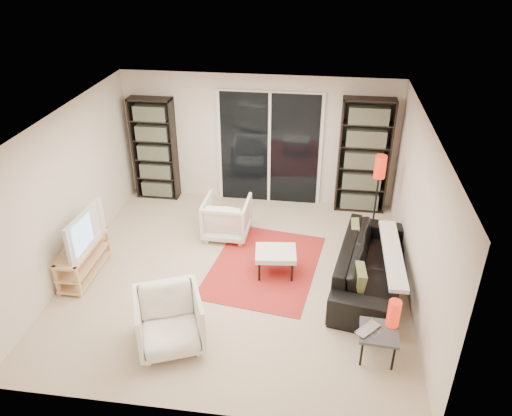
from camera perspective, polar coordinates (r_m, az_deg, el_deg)
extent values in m
plane|color=beige|center=(7.62, -2.19, -7.56)|extent=(5.00, 5.00, 0.00)
cube|color=beige|center=(9.21, 0.34, 7.79)|extent=(5.00, 0.02, 2.40)
cube|color=beige|center=(4.97, -7.51, -13.41)|extent=(5.00, 0.02, 2.40)
cube|color=beige|center=(7.77, -20.85, 1.58)|extent=(0.02, 5.00, 2.40)
cube|color=beige|center=(7.01, 18.18, -0.97)|extent=(0.02, 5.00, 2.40)
cube|color=white|center=(6.48, -2.59, 9.75)|extent=(5.00, 5.00, 0.02)
cube|color=white|center=(9.22, 1.55, 6.79)|extent=(1.92, 0.06, 2.16)
cube|color=black|center=(9.19, 1.53, 6.71)|extent=(1.80, 0.02, 2.10)
cube|color=white|center=(9.18, 1.52, 6.68)|extent=(0.05, 0.02, 2.10)
cube|color=black|center=(9.59, -11.50, 6.62)|extent=(0.80, 0.30, 1.95)
cube|color=brown|center=(9.57, -11.54, 6.57)|extent=(0.70, 0.22, 1.85)
cube|color=black|center=(9.08, 12.23, 5.77)|extent=(0.90, 0.30, 2.10)
cube|color=brown|center=(9.07, 12.23, 5.72)|extent=(0.80, 0.22, 2.00)
cube|color=#E7B586|center=(7.78, -19.32, -4.24)|extent=(0.37, 1.15, 0.04)
cube|color=#E7B586|center=(7.90, -19.05, -5.64)|extent=(0.37, 1.15, 0.03)
cube|color=#E7B586|center=(8.01, -18.84, -6.76)|extent=(0.37, 1.15, 0.04)
cube|color=#E7B586|center=(7.60, -21.78, -7.73)|extent=(0.05, 0.05, 0.50)
cube|color=#E7B586|center=(8.36, -18.49, -3.49)|extent=(0.05, 0.05, 0.50)
cube|color=#E7B586|center=(7.46, -19.69, -8.03)|extent=(0.05, 0.05, 0.50)
cube|color=#E7B586|center=(8.24, -16.56, -3.69)|extent=(0.05, 0.05, 0.50)
imported|color=black|center=(7.62, -19.56, -2.33)|extent=(0.21, 1.00, 0.57)
cube|color=#B22622|center=(7.77, 0.97, -6.63)|extent=(1.84, 2.30, 0.01)
imported|color=black|center=(7.42, 13.04, -6.38)|extent=(1.26, 2.38, 0.66)
imported|color=white|center=(8.37, -3.36, -1.07)|extent=(0.76, 0.78, 0.69)
imported|color=white|center=(6.34, -9.90, -12.58)|extent=(1.04, 1.05, 0.74)
cube|color=white|center=(7.43, 2.27, -5.21)|extent=(0.65, 0.55, 0.08)
cylinder|color=black|center=(7.38, 0.37, -7.33)|extent=(0.04, 0.04, 0.32)
cylinder|color=black|center=(7.70, 0.44, -5.60)|extent=(0.04, 0.04, 0.32)
cylinder|color=black|center=(7.39, 4.12, -7.37)|extent=(0.04, 0.04, 0.32)
cylinder|color=black|center=(7.71, 4.02, -5.64)|extent=(0.04, 0.04, 0.32)
cube|color=#3F3E43|center=(6.26, 13.88, -13.64)|extent=(0.48, 0.48, 0.04)
cylinder|color=black|center=(6.24, 11.96, -15.92)|extent=(0.03, 0.03, 0.38)
cylinder|color=black|center=(6.51, 12.01, -13.66)|extent=(0.03, 0.03, 0.38)
cylinder|color=black|center=(6.27, 15.43, -16.16)|extent=(0.03, 0.03, 0.38)
cylinder|color=black|center=(6.54, 15.30, -13.91)|extent=(0.03, 0.03, 0.38)
imported|color=silver|center=(6.20, 13.01, -13.58)|extent=(0.39, 0.40, 0.03)
cylinder|color=red|center=(6.26, 15.47, -11.52)|extent=(0.15, 0.15, 0.35)
cylinder|color=black|center=(8.87, 13.10, -2.47)|extent=(0.21, 0.21, 0.03)
cylinder|color=black|center=(8.62, 13.48, 0.44)|extent=(0.03, 0.03, 1.06)
cylinder|color=red|center=(8.32, 14.01, 4.60)|extent=(0.19, 0.19, 0.38)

